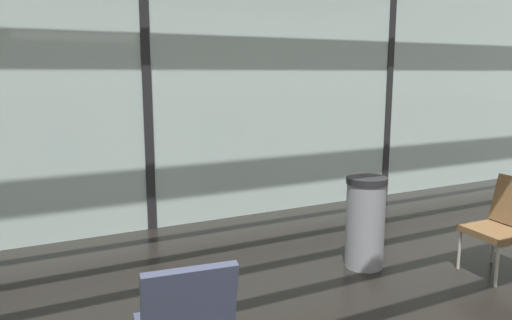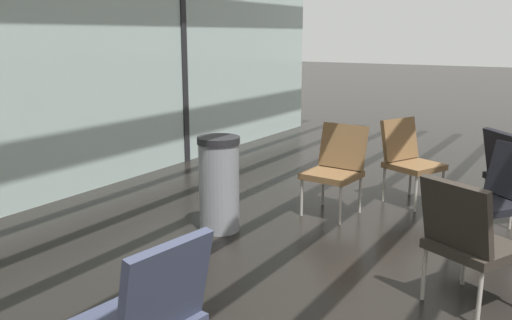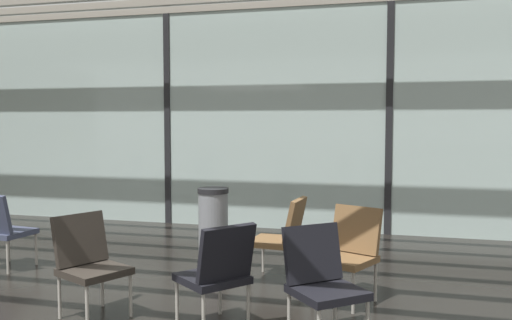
# 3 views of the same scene
# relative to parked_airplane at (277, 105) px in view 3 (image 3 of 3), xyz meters

# --- Properties ---
(glass_curtain_wall) EXTENTS (14.00, 0.08, 3.39)m
(glass_curtain_wall) POSITION_rel_parked_airplane_xyz_m (-0.66, -4.93, -0.37)
(glass_curtain_wall) COLOR #A3B7B2
(glass_curtain_wall) RESTS_ON ground
(window_mullion_1) EXTENTS (0.10, 0.12, 3.39)m
(window_mullion_1) POSITION_rel_parked_airplane_xyz_m (-0.66, -4.93, -0.37)
(window_mullion_1) COLOR black
(window_mullion_1) RESTS_ON ground
(window_mullion_2) EXTENTS (0.10, 0.12, 3.39)m
(window_mullion_2) POSITION_rel_parked_airplane_xyz_m (2.84, -4.93, -0.37)
(window_mullion_2) COLOR black
(window_mullion_2) RESTS_ON ground
(parked_airplane) EXTENTS (11.72, 4.13, 4.13)m
(parked_airplane) POSITION_rel_parked_airplane_xyz_m (0.00, 0.00, 0.00)
(parked_airplane) COLOR silver
(parked_airplane) RESTS_ON ground
(lounge_chair_0) EXTENTS (0.71, 0.70, 0.87)m
(lounge_chair_0) POSITION_rel_parked_airplane_xyz_m (1.67, -9.16, -1.57)
(lounge_chair_0) COLOR black
(lounge_chair_0) RESTS_ON ground
(lounge_chair_2) EXTENTS (0.65, 0.67, 0.87)m
(lounge_chair_2) POSITION_rel_parked_airplane_xyz_m (2.60, -8.14, -1.57)
(lounge_chair_2) COLOR brown
(lounge_chair_2) RESTS_ON ground
(lounge_chair_3) EXTENTS (0.54, 0.58, 0.87)m
(lounge_chair_3) POSITION_rel_parked_airplane_xyz_m (-1.28, -8.09, -1.57)
(lounge_chair_3) COLOR #33384C
(lounge_chair_3) RESTS_ON ground
(lounge_chair_4) EXTENTS (0.68, 0.66, 0.87)m
(lounge_chair_4) POSITION_rel_parked_airplane_xyz_m (0.49, -9.14, -1.57)
(lounge_chair_4) COLOR #28231E
(lounge_chair_4) RESTS_ON ground
(lounge_chair_5) EXTENTS (0.56, 0.52, 0.87)m
(lounge_chair_5) POSITION_rel_parked_airplane_xyz_m (1.87, -7.65, -1.57)
(lounge_chair_5) COLOR brown
(lounge_chair_5) RESTS_ON ground
(lounge_chair_6) EXTENTS (0.71, 0.71, 0.87)m
(lounge_chair_6) POSITION_rel_parked_airplane_xyz_m (2.49, -9.16, -1.57)
(lounge_chair_6) COLOR black
(lounge_chair_6) RESTS_ON ground
(trash_bin) EXTENTS (0.38, 0.38, 0.86)m
(trash_bin) POSITION_rel_parked_airplane_xyz_m (0.84, -6.97, -1.63)
(trash_bin) COLOR slate
(trash_bin) RESTS_ON ground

